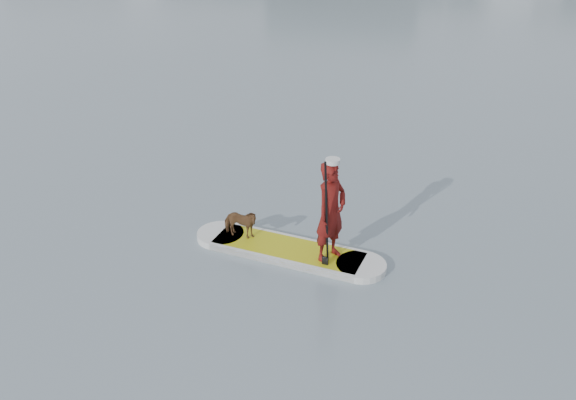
# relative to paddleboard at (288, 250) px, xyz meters

# --- Properties ---
(ground) EXTENTS (140.00, 140.00, 0.00)m
(ground) POSITION_rel_paddleboard_xyz_m (-0.35, -1.16, -0.06)
(ground) COLOR slate
(ground) RESTS_ON ground
(paddleboard) EXTENTS (3.29, 1.06, 0.12)m
(paddleboard) POSITION_rel_paddleboard_xyz_m (0.00, 0.00, 0.00)
(paddleboard) COLOR gold
(paddleboard) RESTS_ON ground
(paddler) EXTENTS (0.61, 0.71, 1.64)m
(paddler) POSITION_rel_paddleboard_xyz_m (0.71, -0.08, 0.88)
(paddler) COLOR maroon
(paddler) RESTS_ON paddleboard
(white_cap) EXTENTS (0.22, 0.22, 0.07)m
(white_cap) POSITION_rel_paddleboard_xyz_m (0.71, -0.08, 1.74)
(white_cap) COLOR silver
(white_cap) RESTS_ON paddler
(dog) EXTENTS (0.64, 0.31, 0.53)m
(dog) POSITION_rel_paddleboard_xyz_m (-0.86, 0.09, 0.33)
(dog) COLOR brown
(dog) RESTS_ON paddleboard
(paddle) EXTENTS (0.10, 0.30, 2.00)m
(paddle) POSITION_rel_paddleboard_xyz_m (0.70, -0.31, 0.74)
(paddle) COLOR black
(paddle) RESTS_ON ground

